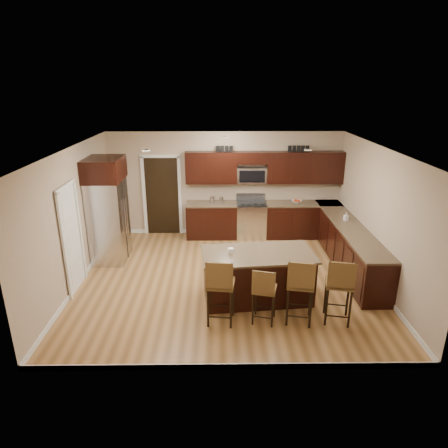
{
  "coord_description": "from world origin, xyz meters",
  "views": [
    {
      "loc": [
        -0.15,
        -7.4,
        3.88
      ],
      "look_at": [
        -0.05,
        0.4,
        1.08
      ],
      "focal_mm": 32.0,
      "sensor_mm": 36.0,
      "label": 1
    }
  ],
  "objects_px": {
    "island": "(257,277)",
    "stool_mid": "(264,290)",
    "refrigerator": "(108,209)",
    "stool_extra": "(340,284)",
    "range": "(251,219)",
    "stool_right": "(300,284)",
    "stool_left": "(220,284)"
  },
  "relations": [
    {
      "from": "island",
      "to": "stool_mid",
      "type": "relative_size",
      "value": 2.12
    },
    {
      "from": "island",
      "to": "stool_extra",
      "type": "height_order",
      "value": "stool_extra"
    },
    {
      "from": "stool_left",
      "to": "refrigerator",
      "type": "height_order",
      "value": "refrigerator"
    },
    {
      "from": "stool_left",
      "to": "stool_extra",
      "type": "distance_m",
      "value": 1.97
    },
    {
      "from": "island",
      "to": "stool_mid",
      "type": "xyz_separation_m",
      "value": [
        0.03,
        -0.84,
        0.2
      ]
    },
    {
      "from": "range",
      "to": "island",
      "type": "height_order",
      "value": "range"
    },
    {
      "from": "range",
      "to": "stool_mid",
      "type": "xyz_separation_m",
      "value": [
        -0.09,
        -4.02,
        0.16
      ]
    },
    {
      "from": "stool_mid",
      "to": "range",
      "type": "bearing_deg",
      "value": 102.58
    },
    {
      "from": "stool_left",
      "to": "stool_right",
      "type": "xyz_separation_m",
      "value": [
        1.32,
        0.0,
        -0.01
      ]
    },
    {
      "from": "island",
      "to": "stool_left",
      "type": "distance_m",
      "value": 1.14
    },
    {
      "from": "stool_right",
      "to": "stool_left",
      "type": "bearing_deg",
      "value": -168.37
    },
    {
      "from": "stool_mid",
      "to": "island",
      "type": "bearing_deg",
      "value": 105.91
    },
    {
      "from": "refrigerator",
      "to": "stool_extra",
      "type": "height_order",
      "value": "refrigerator"
    },
    {
      "from": "range",
      "to": "island",
      "type": "relative_size",
      "value": 0.52
    },
    {
      "from": "stool_mid",
      "to": "stool_extra",
      "type": "distance_m",
      "value": 1.25
    },
    {
      "from": "island",
      "to": "refrigerator",
      "type": "xyz_separation_m",
      "value": [
        -3.18,
        1.78,
        0.77
      ]
    },
    {
      "from": "refrigerator",
      "to": "stool_extra",
      "type": "xyz_separation_m",
      "value": [
        4.45,
        -2.63,
        -0.47
      ]
    },
    {
      "from": "range",
      "to": "stool_extra",
      "type": "height_order",
      "value": "stool_extra"
    },
    {
      "from": "island",
      "to": "stool_left",
      "type": "height_order",
      "value": "stool_left"
    },
    {
      "from": "range",
      "to": "stool_extra",
      "type": "bearing_deg",
      "value": -74.04
    },
    {
      "from": "stool_left",
      "to": "stool_mid",
      "type": "bearing_deg",
      "value": 8.24
    },
    {
      "from": "island",
      "to": "stool_left",
      "type": "xyz_separation_m",
      "value": [
        -0.7,
        -0.85,
        0.31
      ]
    },
    {
      "from": "stool_mid",
      "to": "stool_right",
      "type": "xyz_separation_m",
      "value": [
        0.6,
        -0.01,
        0.1
      ]
    },
    {
      "from": "stool_extra",
      "to": "range",
      "type": "bearing_deg",
      "value": 117.52
    },
    {
      "from": "stool_right",
      "to": "island",
      "type": "bearing_deg",
      "value": 137.94
    },
    {
      "from": "island",
      "to": "stool_right",
      "type": "bearing_deg",
      "value": -59.62
    },
    {
      "from": "range",
      "to": "stool_right",
      "type": "distance_m",
      "value": 4.07
    },
    {
      "from": "stool_extra",
      "to": "stool_mid",
      "type": "bearing_deg",
      "value": -168.9
    },
    {
      "from": "island",
      "to": "stool_extra",
      "type": "bearing_deg",
      "value": -39.65
    },
    {
      "from": "range",
      "to": "stool_left",
      "type": "bearing_deg",
      "value": -101.51
    },
    {
      "from": "range",
      "to": "refrigerator",
      "type": "relative_size",
      "value": 0.47
    },
    {
      "from": "stool_mid",
      "to": "stool_right",
      "type": "bearing_deg",
      "value": 12.95
    }
  ]
}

